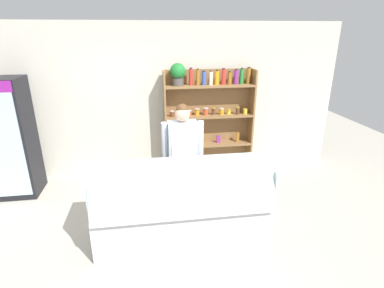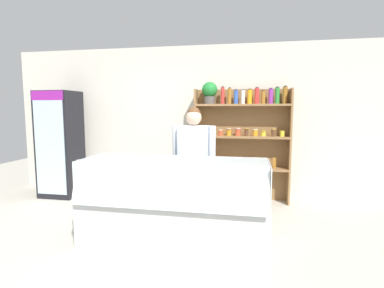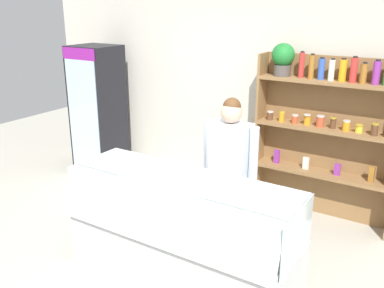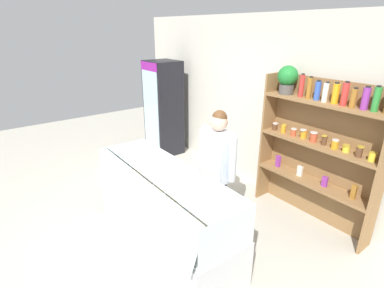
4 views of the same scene
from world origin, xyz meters
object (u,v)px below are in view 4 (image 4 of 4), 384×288
(shop_clerk, at_px, (217,163))
(shelving_unit, at_px, (316,138))
(drinks_fridge, at_px, (163,109))
(deli_display_case, at_px, (165,223))

(shop_clerk, bearing_deg, shelving_unit, 64.50)
(shelving_unit, xyz_separation_m, shop_clerk, (-0.56, -1.18, -0.23))
(shelving_unit, distance_m, shop_clerk, 1.33)
(drinks_fridge, distance_m, shop_clerk, 2.76)
(shelving_unit, bearing_deg, deli_display_case, -109.38)
(deli_display_case, height_order, shop_clerk, shop_clerk)
(drinks_fridge, relative_size, shelving_unit, 0.93)
(shop_clerk, bearing_deg, drinks_fridge, 162.08)
(drinks_fridge, distance_m, deli_display_case, 3.03)
(shelving_unit, bearing_deg, drinks_fridge, -174.05)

